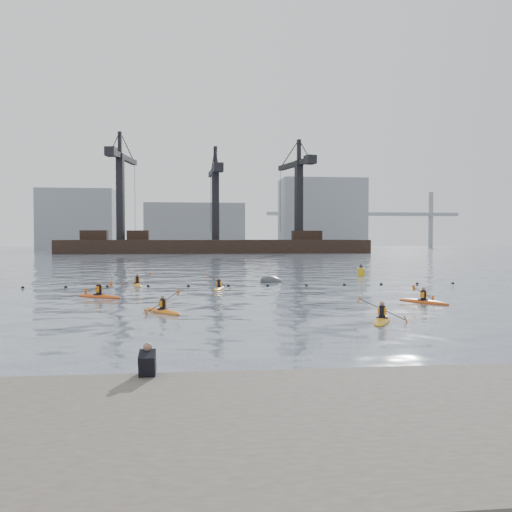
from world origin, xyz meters
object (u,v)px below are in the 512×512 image
object	(u,v)px
kayaker_4	(423,301)
mooring_buoy	(272,282)
kayaker_3	(219,288)
kayaker_5	(137,284)
kayaker_2	(99,296)
kayaker_1	(382,319)
kayaker_0	(163,310)
nav_buoy	(361,272)

from	to	relation	value
kayaker_4	mooring_buoy	bearing A→B (deg)	-101.98
kayaker_3	kayaker_5	distance (m)	7.10
kayaker_2	kayaker_1	bearing A→B (deg)	-94.69
kayaker_0	kayaker_5	bearing A→B (deg)	64.44
kayaker_4	kayaker_5	xyz separation A→B (m)	(-17.38, 12.84, 0.00)
kayaker_3	kayaker_4	distance (m)	14.57
kayaker_2	kayaker_3	distance (m)	8.81
mooring_buoy	kayaker_3	bearing A→B (deg)	-128.85
kayaker_0	nav_buoy	bearing A→B (deg)	17.05
kayaker_2	mooring_buoy	distance (m)	15.89
kayaker_2	kayaker_3	bearing A→B (deg)	-26.09
nav_buoy	kayaker_2	bearing A→B (deg)	-143.36
kayaker_2	kayaker_3	world-z (taller)	kayaker_3
kayaker_1	kayaker_5	world-z (taller)	kayaker_1
kayaker_0	kayaker_4	size ratio (longest dim) A/B	0.94
kayaker_5	nav_buoy	xyz separation A→B (m)	(20.22, 8.14, 0.30)
kayaker_3	kayaker_1	bearing A→B (deg)	-55.06
kayaker_4	kayaker_5	bearing A→B (deg)	-72.24
kayaker_1	kayaker_3	bearing A→B (deg)	137.93
kayaker_1	kayaker_2	world-z (taller)	kayaker_1
kayaker_0	kayaker_2	xyz separation A→B (m)	(-4.35, 7.20, 0.01)
kayaker_3	nav_buoy	size ratio (longest dim) A/B	2.29
kayaker_0	kayaker_4	bearing A→B (deg)	-27.14
kayaker_0	kayaker_1	world-z (taller)	kayaker_1
kayaker_0	mooring_buoy	xyz separation A→B (m)	(7.86, 17.36, -0.09)
kayaker_4	kayaker_1	bearing A→B (deg)	17.99
kayaker_4	kayaker_5	size ratio (longest dim) A/B	0.89
mooring_buoy	nav_buoy	world-z (taller)	nav_buoy
mooring_buoy	nav_buoy	bearing A→B (deg)	32.23
kayaker_2	mooring_buoy	size ratio (longest dim) A/B	1.62
kayaker_2	kayaker_5	size ratio (longest dim) A/B	1.00
kayaker_1	kayaker_2	size ratio (longest dim) A/B	0.96
kayaker_0	kayaker_3	bearing A→B (deg)	38.04
kayaker_5	kayaker_2	bearing A→B (deg)	-113.11
kayaker_5	nav_buoy	size ratio (longest dim) A/B	2.50
kayaker_0	mooring_buoy	world-z (taller)	kayaker_0
kayaker_2	kayaker_4	world-z (taller)	kayaker_4
nav_buoy	mooring_buoy	bearing A→B (deg)	-147.77
kayaker_0	nav_buoy	xyz separation A→B (m)	(17.33, 23.32, 0.31)
nav_buoy	kayaker_4	bearing A→B (deg)	-97.72
kayaker_1	kayaker_4	bearing A→B (deg)	78.94
kayaker_3	nav_buoy	xyz separation A→B (m)	(14.08, 11.69, 0.31)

